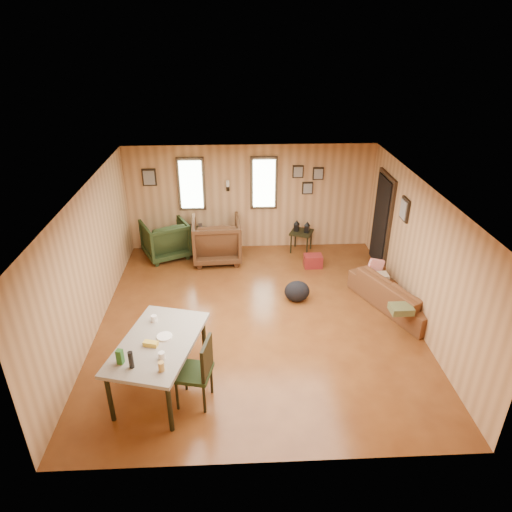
# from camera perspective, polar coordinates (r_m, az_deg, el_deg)

# --- Properties ---
(room) EXTENTS (5.54, 6.04, 2.44)m
(room) POSITION_cam_1_polar(r_m,az_deg,el_deg) (7.84, 1.28, 0.62)
(room) COLOR brown
(room) RESTS_ON ground
(sofa) EXTENTS (1.32, 2.00, 0.76)m
(sofa) POSITION_cam_1_polar(r_m,az_deg,el_deg) (8.73, 17.34, -3.95)
(sofa) COLOR brown
(sofa) RESTS_ON ground
(recliner_brown) EXTENTS (1.08, 1.02, 1.06)m
(recliner_brown) POSITION_cam_1_polar(r_m,az_deg,el_deg) (9.99, -4.97, 2.29)
(recliner_brown) COLOR #432714
(recliner_brown) RESTS_ON ground
(recliner_green) EXTENTS (1.19, 1.16, 0.94)m
(recliner_green) POSITION_cam_1_polar(r_m,az_deg,el_deg) (10.33, -11.28, 2.32)
(recliner_green) COLOR #223015
(recliner_green) RESTS_ON ground
(end_table) EXTENTS (0.61, 0.57, 0.66)m
(end_table) POSITION_cam_1_polar(r_m,az_deg,el_deg) (10.57, -7.42, 2.63)
(end_table) COLOR black
(end_table) RESTS_ON ground
(side_table) EXTENTS (0.61, 0.61, 0.75)m
(side_table) POSITION_cam_1_polar(r_m,az_deg,el_deg) (10.40, 5.72, 3.17)
(side_table) COLOR black
(side_table) RESTS_ON ground
(cooler) EXTENTS (0.39, 0.28, 0.27)m
(cooler) POSITION_cam_1_polar(r_m,az_deg,el_deg) (9.89, 7.13, -0.62)
(cooler) COLOR maroon
(cooler) RESTS_ON ground
(backpack) EXTENTS (0.55, 0.46, 0.41)m
(backpack) POSITION_cam_1_polar(r_m,az_deg,el_deg) (8.63, 5.15, -4.41)
(backpack) COLOR black
(backpack) RESTS_ON ground
(sofa_pillows) EXTENTS (0.40, 1.56, 0.32)m
(sofa_pillows) POSITION_cam_1_polar(r_m,az_deg,el_deg) (8.45, 16.24, -3.94)
(sofa_pillows) COLOR #50542F
(sofa_pillows) RESTS_ON sofa
(dining_table) EXTENTS (1.35, 1.82, 1.06)m
(dining_table) POSITION_cam_1_polar(r_m,az_deg,el_deg) (6.50, -12.18, -10.97)
(dining_table) COLOR gray
(dining_table) RESTS_ON ground
(dining_chair) EXTENTS (0.55, 0.55, 1.03)m
(dining_chair) POSITION_cam_1_polar(r_m,az_deg,el_deg) (6.32, -7.16, -13.80)
(dining_chair) COLOR #223015
(dining_chair) RESTS_ON ground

